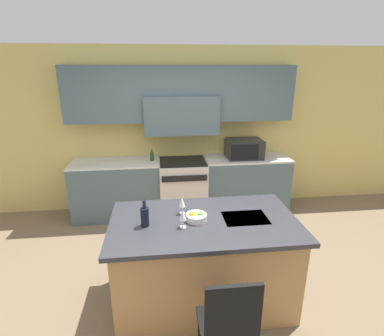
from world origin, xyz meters
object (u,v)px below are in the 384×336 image
(wine_glass_near, at_px, (183,215))
(fruit_bowl, at_px, (196,217))
(microwave, at_px, (244,149))
(oil_bottle_on_counter, at_px, (152,156))
(range_stove, at_px, (183,187))
(wine_glass_far, at_px, (182,202))
(island_chair, at_px, (229,325))
(wine_bottle, at_px, (145,216))

(wine_glass_near, distance_m, fruit_bowl, 0.21)
(microwave, bearing_deg, oil_bottle_on_counter, -179.72)
(range_stove, distance_m, microwave, 1.20)
(range_stove, xyz_separation_m, oil_bottle_on_counter, (-0.49, 0.01, 0.55))
(wine_glass_far, bearing_deg, microwave, 57.79)
(island_chair, relative_size, oil_bottle_on_counter, 5.33)
(wine_glass_near, bearing_deg, oil_bottle_on_counter, 98.22)
(island_chair, height_order, oil_bottle_on_counter, oil_bottle_on_counter)
(microwave, xyz_separation_m, fruit_bowl, (-1.06, -2.04, -0.11))
(island_chair, height_order, wine_glass_near, wine_glass_near)
(wine_bottle, bearing_deg, oil_bottle_on_counter, 88.84)
(microwave, bearing_deg, wine_bottle, -126.71)
(island_chair, bearing_deg, range_stove, 91.75)
(wine_bottle, bearing_deg, island_chair, -54.54)
(range_stove, distance_m, fruit_bowl, 2.09)
(wine_glass_near, bearing_deg, microwave, 60.92)
(island_chair, distance_m, wine_bottle, 1.18)
(island_chair, bearing_deg, oil_bottle_on_counter, 101.12)
(island_chair, distance_m, wine_glass_far, 1.22)
(oil_bottle_on_counter, bearing_deg, wine_glass_far, -80.09)
(island_chair, xyz_separation_m, fruit_bowl, (-0.13, 0.92, 0.42))
(wine_glass_near, relative_size, fruit_bowl, 0.89)
(range_stove, relative_size, wine_glass_near, 5.00)
(island_chair, relative_size, fruit_bowl, 4.83)
(oil_bottle_on_counter, bearing_deg, fruit_bowl, -77.44)
(wine_bottle, bearing_deg, wine_glass_near, -12.06)
(range_stove, xyz_separation_m, microwave, (1.02, 0.02, 0.63))
(island_chair, distance_m, oil_bottle_on_counter, 3.04)
(wine_bottle, distance_m, wine_glass_far, 0.42)
(island_chair, height_order, wine_glass_far, wine_glass_far)
(wine_glass_near, xyz_separation_m, fruit_bowl, (0.14, 0.12, -0.09))
(island_chair, bearing_deg, wine_glass_far, 103.18)
(wine_glass_near, bearing_deg, wine_bottle, 167.94)
(range_stove, bearing_deg, wine_glass_near, -94.78)
(range_stove, bearing_deg, microwave, 1.05)
(island_chair, bearing_deg, wine_bottle, 125.46)
(wine_bottle, xyz_separation_m, wine_glass_near, (0.35, -0.08, 0.02))
(microwave, height_order, fruit_bowl, microwave)
(wine_glass_far, bearing_deg, range_stove, 85.01)
(microwave, height_order, wine_glass_far, microwave)
(wine_glass_far, distance_m, fruit_bowl, 0.22)
(range_stove, distance_m, wine_glass_far, 1.96)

